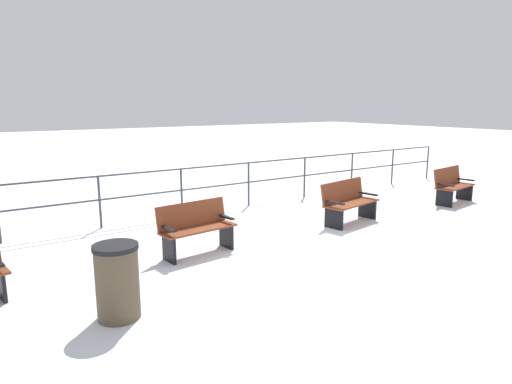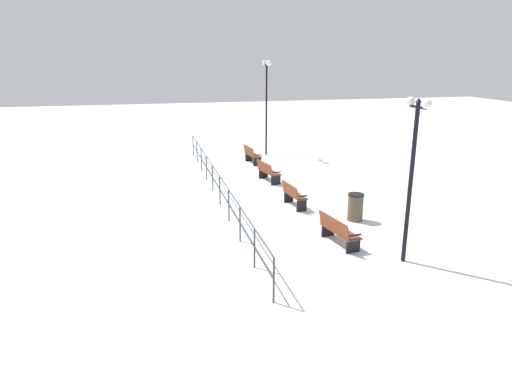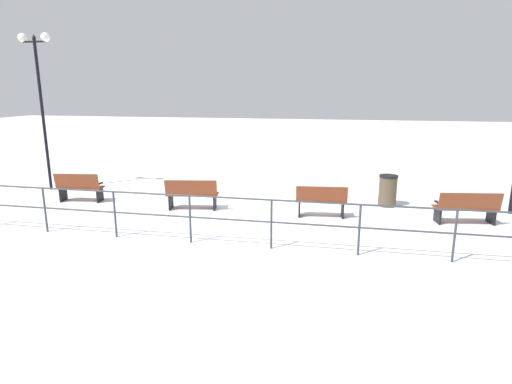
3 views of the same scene
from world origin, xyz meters
name	(u,v)px [view 2 (image 2 of 3)]	position (x,y,z in m)	size (l,w,h in m)	color
ground_plane	(283,193)	(0.00, 0.00, 0.00)	(80.00, 80.00, 0.00)	white
bench_nearest	(338,230)	(0.02, -5.74, 0.46)	(0.81, 1.68, 0.90)	brown
bench_second	(293,195)	(-0.16, -1.92, 0.49)	(0.63, 1.45, 0.93)	brown
bench_third	(268,171)	(-0.14, 1.89, 0.48)	(0.83, 1.60, 0.94)	brown
bench_fourth	(252,155)	(-0.01, 5.72, 0.48)	(0.73, 1.48, 0.95)	brown
lamppost_near	(413,155)	(1.35, -7.28, 3.05)	(0.25, 0.98, 4.53)	black
lamppost_middle	(267,85)	(1.35, 7.80, 3.97)	(0.30, 1.17, 5.34)	black
waterfront_railing	(216,179)	(-2.82, 0.00, 0.78)	(0.05, 17.31, 1.16)	#383D42
trash_bin	(355,207)	(1.49, -3.85, 0.49)	(0.56, 0.56, 0.97)	brown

